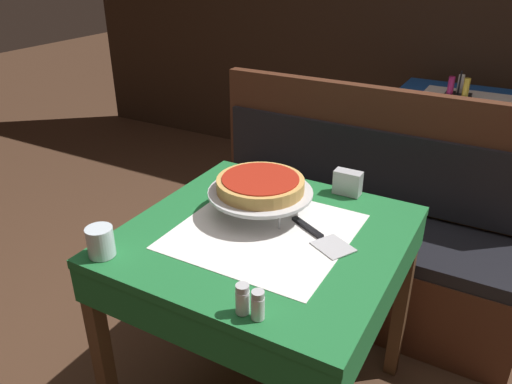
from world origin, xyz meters
TOP-DOWN VIEW (x-y plane):
  - dining_table_front at (0.00, 0.00)m, footprint 0.86×0.86m
  - dining_table_rear at (0.32, 1.86)m, footprint 0.81×0.81m
  - booth_bench at (0.06, 0.78)m, footprint 1.54×0.49m
  - back_wall_panel at (0.00, 2.41)m, footprint 6.00×0.04m
  - pizza_pan_stand at (-0.07, 0.10)m, footprint 0.35×0.35m
  - deep_dish_pizza at (-0.07, 0.10)m, footprint 0.29×0.29m
  - pizza_server at (0.18, 0.04)m, footprint 0.25×0.18m
  - water_glass_near at (-0.36, -0.36)m, footprint 0.08×0.08m
  - salt_shaker at (0.14, -0.37)m, footprint 0.04×0.04m
  - pepper_shaker at (0.18, -0.37)m, footprint 0.03×0.03m
  - napkin_holder at (0.14, 0.38)m, footprint 0.10×0.05m
  - condiment_caddy at (0.28, 1.85)m, footprint 0.14×0.14m

SIDE VIEW (x-z plane):
  - booth_bench at x=0.06m, z-range -0.20..0.82m
  - dining_table_front at x=0.00m, z-range 0.29..1.06m
  - dining_table_rear at x=0.32m, z-range 0.29..1.07m
  - pizza_server at x=0.18m, z-range 0.77..0.78m
  - pepper_shaker at x=0.18m, z-range 0.77..0.85m
  - salt_shaker at x=0.14m, z-range 0.77..0.85m
  - napkin_holder at x=0.14m, z-range 0.77..0.86m
  - water_glass_near at x=-0.36m, z-range 0.77..0.86m
  - condiment_caddy at x=0.28m, z-range 0.74..0.91m
  - pizza_pan_stand at x=-0.07m, z-range 0.80..0.89m
  - deep_dish_pizza at x=-0.07m, z-range 0.86..0.91m
  - back_wall_panel at x=0.00m, z-range 0.00..2.40m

